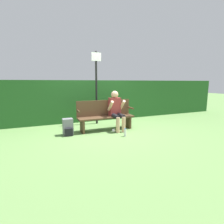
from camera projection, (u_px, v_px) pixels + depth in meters
The scene contains 8 objects.
ground_plane at pixel (106, 130), 5.41m from camera, with size 40.00×40.00×0.00m, color #668E4C.
hedge_back at pixel (91, 100), 6.74m from camera, with size 12.00×0.53×1.53m.
park_bench at pixel (105, 115), 5.40m from camera, with size 1.74×0.42×0.91m.
person_seated at pixel (116, 109), 5.36m from camera, with size 0.48×0.62×1.20m.
backpack at pixel (68, 127), 4.86m from camera, with size 0.27×0.30×0.46m.
water_bottle at pixel (125, 133), 4.75m from camera, with size 0.06×0.06×0.23m.
signpost at pixel (96, 84), 6.02m from camera, with size 0.33×0.09×2.49m.
litter_crumple at pixel (114, 130), 5.15m from camera, with size 0.11×0.11×0.11m.
Camera 1 is at (-1.87, -4.90, 1.46)m, focal length 28.00 mm.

